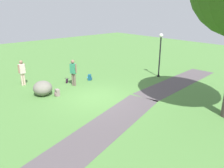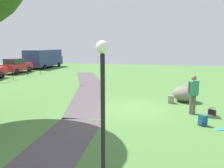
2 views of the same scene
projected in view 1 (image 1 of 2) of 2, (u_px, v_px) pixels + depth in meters
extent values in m
plane|color=#4C7B3A|center=(97.00, 98.00, 13.11)|extent=(48.00, 48.00, 0.00)
cube|color=#50484C|center=(179.00, 82.00, 15.84)|extent=(8.12, 2.40, 0.01)
cube|color=#50484C|center=(105.00, 127.00, 9.90)|extent=(8.18, 3.92, 0.01)
cylinder|color=black|center=(158.00, 76.00, 17.01)|extent=(0.20, 0.20, 0.10)
cylinder|color=black|center=(160.00, 58.00, 16.56)|extent=(0.10, 0.10, 2.87)
sphere|color=white|center=(161.00, 35.00, 16.05)|extent=(0.28, 0.28, 0.28)
ellipsoid|color=slate|center=(43.00, 88.00, 13.40)|extent=(1.50, 1.58, 0.84)
cylinder|color=#68594D|center=(73.00, 79.00, 15.01)|extent=(0.13, 0.13, 0.84)
cylinder|color=#68594D|center=(75.00, 80.00, 14.94)|extent=(0.13, 0.13, 0.84)
cube|color=#308760|center=(73.00, 69.00, 14.74)|extent=(0.36, 0.43, 0.63)
cylinder|color=#846051|center=(70.00, 68.00, 14.81)|extent=(0.08, 0.08, 0.56)
cylinder|color=#846051|center=(76.00, 68.00, 14.64)|extent=(0.08, 0.08, 0.56)
sphere|color=#846051|center=(73.00, 62.00, 14.59)|extent=(0.23, 0.23, 0.23)
cylinder|color=beige|center=(22.00, 80.00, 14.99)|extent=(0.13, 0.13, 0.81)
cylinder|color=beige|center=(24.00, 79.00, 15.11)|extent=(0.13, 0.13, 0.81)
cube|color=beige|center=(22.00, 69.00, 14.82)|extent=(0.40, 0.31, 0.61)
cylinder|color=#936553|center=(19.00, 69.00, 14.64)|extent=(0.08, 0.08, 0.54)
cylinder|color=#936553|center=(25.00, 68.00, 14.98)|extent=(0.08, 0.08, 0.54)
sphere|color=#936553|center=(21.00, 62.00, 14.68)|extent=(0.22, 0.22, 0.22)
cube|color=black|center=(67.00, 81.00, 15.64)|extent=(0.29, 0.33, 0.24)
torus|color=black|center=(67.00, 78.00, 15.58)|extent=(0.38, 0.38, 0.02)
cube|color=gray|center=(57.00, 93.00, 13.33)|extent=(0.22, 0.29, 0.40)
cube|color=gray|center=(55.00, 94.00, 13.28)|extent=(0.08, 0.20, 0.18)
cube|color=navy|center=(90.00, 77.00, 16.15)|extent=(0.34, 0.34, 0.40)
cube|color=navy|center=(91.00, 79.00, 16.17)|extent=(0.18, 0.18, 0.18)
cylinder|color=#2990DF|center=(89.00, 77.00, 16.80)|extent=(0.27, 0.27, 0.02)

